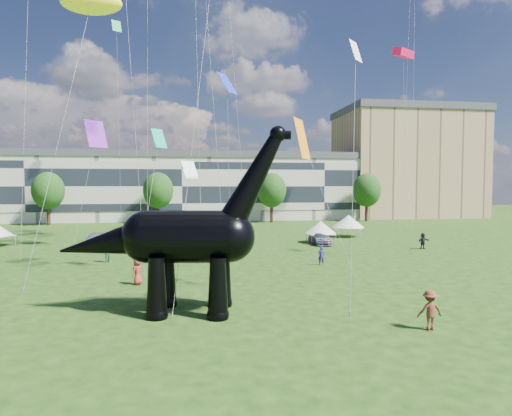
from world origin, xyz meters
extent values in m
plane|color=#16330C|center=(0.00, 0.00, 0.00)|extent=(220.00, 220.00, 0.00)
cube|color=beige|center=(-8.00, 62.00, 6.00)|extent=(78.00, 11.00, 12.00)
cube|color=tan|center=(40.00, 65.00, 11.00)|extent=(28.00, 18.00, 22.00)
cylinder|color=#382314|center=(-30.00, 53.00, 1.60)|extent=(0.56, 0.56, 3.20)
ellipsoid|color=#14380F|center=(-30.00, 53.00, 6.32)|extent=(5.20, 5.20, 6.24)
cylinder|color=#382314|center=(-12.00, 53.00, 1.60)|extent=(0.56, 0.56, 3.20)
ellipsoid|color=#14380F|center=(-12.00, 53.00, 6.32)|extent=(5.20, 5.20, 6.24)
cylinder|color=#382314|center=(8.00, 53.00, 1.60)|extent=(0.56, 0.56, 3.20)
ellipsoid|color=#14380F|center=(8.00, 53.00, 6.32)|extent=(5.20, 5.20, 6.24)
cylinder|color=#382314|center=(26.00, 53.00, 1.60)|extent=(0.56, 0.56, 3.20)
ellipsoid|color=#14380F|center=(26.00, 53.00, 6.32)|extent=(5.20, 5.20, 6.24)
cone|color=black|center=(-7.81, -1.21, 1.53)|extent=(1.21, 1.21, 3.06)
sphere|color=black|center=(-7.81, -1.21, 0.18)|extent=(1.12, 1.12, 1.12)
cone|color=black|center=(-7.44, 1.01, 1.53)|extent=(1.21, 1.21, 3.06)
sphere|color=black|center=(-7.44, 1.01, 0.18)|extent=(1.12, 1.12, 1.12)
cone|color=black|center=(-4.79, -1.70, 1.53)|extent=(1.21, 1.21, 3.06)
sphere|color=black|center=(-4.79, -1.70, 0.18)|extent=(1.12, 1.12, 1.12)
cone|color=black|center=(-4.43, 0.51, 1.53)|extent=(1.21, 1.21, 3.06)
sphere|color=black|center=(-4.43, 0.51, 0.18)|extent=(1.12, 1.12, 1.12)
cylinder|color=black|center=(-6.22, -0.33, 3.97)|extent=(4.67, 3.40, 2.75)
sphere|color=black|center=(-8.33, 0.01, 3.97)|extent=(2.75, 2.75, 2.75)
sphere|color=black|center=(-4.11, -0.68, 3.97)|extent=(2.65, 2.65, 2.65)
cone|color=black|center=(-2.88, -0.88, 6.92)|extent=(4.03, 2.13, 5.40)
sphere|color=black|center=(-1.65, -1.08, 9.26)|extent=(0.86, 0.86, 0.86)
cylinder|color=black|center=(-1.35, -1.12, 9.21)|extent=(0.78, 0.56, 0.45)
cone|color=black|center=(-10.40, 0.35, 3.63)|extent=(5.66, 2.98, 2.99)
imported|color=silver|center=(-16.33, 24.72, 0.83)|extent=(2.03, 4.90, 1.66)
imported|color=gray|center=(-6.73, 24.31, 0.71)|extent=(4.55, 2.56, 1.42)
imported|color=silver|center=(-7.75, 26.93, 0.68)|extent=(5.04, 2.59, 1.36)
imported|color=#595960|center=(8.17, 23.77, 0.67)|extent=(1.87, 4.60, 1.33)
cube|color=silver|center=(8.61, 25.05, 1.05)|extent=(2.98, 2.98, 0.11)
cone|color=silver|center=(8.61, 25.05, 1.81)|extent=(3.77, 3.77, 1.43)
cylinder|color=#999999|center=(7.22, 23.77, 0.53)|extent=(0.06, 0.06, 1.05)
cylinder|color=#999999|center=(9.89, 23.66, 0.53)|extent=(0.06, 0.06, 1.05)
cylinder|color=#999999|center=(7.33, 26.44, 0.53)|extent=(0.06, 0.06, 1.05)
cylinder|color=#999999|center=(10.00, 26.33, 0.53)|extent=(0.06, 0.06, 1.05)
cube|color=silver|center=(13.87, 30.09, 1.18)|extent=(4.09, 4.09, 0.13)
cone|color=silver|center=(13.87, 30.09, 2.03)|extent=(5.18, 5.18, 1.60)
cylinder|color=#999999|center=(11.96, 29.17, 0.59)|extent=(0.06, 0.06, 1.18)
cylinder|color=#999999|center=(14.79, 28.18, 0.59)|extent=(0.06, 0.06, 1.18)
cylinder|color=#999999|center=(12.95, 32.00, 0.59)|extent=(0.06, 0.06, 1.18)
cylinder|color=#999999|center=(15.78, 31.00, 0.59)|extent=(0.06, 0.06, 1.18)
cylinder|color=#999999|center=(-25.69, 28.10, 0.54)|extent=(0.06, 0.06, 1.09)
imported|color=brown|center=(4.75, -4.75, 0.91)|extent=(1.18, 0.68, 1.82)
imported|color=#4F306C|center=(-5.42, 30.41, 0.78)|extent=(0.99, 0.74, 1.57)
imported|color=#368853|center=(-13.53, 15.44, 0.93)|extent=(0.98, 1.10, 1.86)
imported|color=#2F2790|center=(4.56, 11.47, 0.78)|extent=(0.65, 0.51, 1.56)
imported|color=black|center=(17.77, 18.69, 0.85)|extent=(1.65, 0.99, 1.69)
imported|color=#A9312A|center=(-9.70, 6.44, 0.89)|extent=(0.92, 1.03, 1.77)
cube|color=#DF0E44|center=(27.83, 43.36, 28.04)|extent=(4.18, 3.52, 1.52)
ellipsoid|color=#FAFF15|center=(-13.70, 12.72, 20.85)|extent=(4.47, 5.01, 1.82)
plane|color=white|center=(3.08, 0.47, 14.14)|extent=(1.20, 1.17, 1.21)
plane|color=purple|center=(-15.94, 24.01, 12.03)|extent=(2.86, 2.84, 2.90)
plane|color=orange|center=(3.27, 12.97, 10.62)|extent=(2.51, 3.44, 3.47)
plane|color=white|center=(-6.40, 34.46, 8.72)|extent=(3.00, 2.60, 2.38)
plane|color=#1529E0|center=(-1.38, 34.83, 20.24)|extent=(3.43, 3.80, 2.84)
plane|color=#179749|center=(-17.27, 45.51, 30.75)|extent=(1.98, 1.41, 1.80)
plane|color=#0BAE83|center=(-8.47, 10.31, 10.18)|extent=(1.48, 1.54, 1.46)
camera|label=1|loc=(-5.95, -22.72, 6.63)|focal=30.00mm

